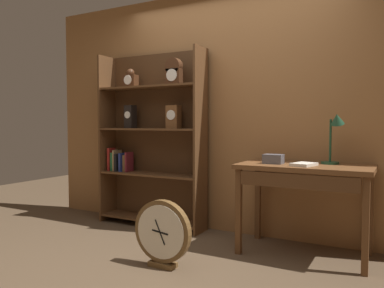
{
  "coord_description": "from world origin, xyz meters",
  "views": [
    {
      "loc": [
        1.59,
        -2.45,
        1.17
      ],
      "look_at": [
        -0.11,
        0.66,
        0.98
      ],
      "focal_mm": 35.67,
      "sensor_mm": 36.0,
      "label": 1
    }
  ],
  "objects_px": {
    "desk_lamp": "(335,132)",
    "open_repair_manual": "(304,164)",
    "bookshelf": "(152,138)",
    "toolbox_small": "(273,159)",
    "workbench": "(304,177)",
    "round_clock_large": "(162,233)"
  },
  "relations": [
    {
      "from": "desk_lamp",
      "to": "open_repair_manual",
      "type": "relative_size",
      "value": 2.11
    },
    {
      "from": "bookshelf",
      "to": "open_repair_manual",
      "type": "distance_m",
      "value": 1.81
    },
    {
      "from": "bookshelf",
      "to": "toolbox_small",
      "type": "distance_m",
      "value": 1.52
    },
    {
      "from": "workbench",
      "to": "toolbox_small",
      "type": "relative_size",
      "value": 6.65
    },
    {
      "from": "round_clock_large",
      "to": "workbench",
      "type": "bearing_deg",
      "value": 41.35
    },
    {
      "from": "workbench",
      "to": "toolbox_small",
      "type": "bearing_deg",
      "value": -172.08
    },
    {
      "from": "workbench",
      "to": "desk_lamp",
      "type": "xyz_separation_m",
      "value": [
        0.23,
        0.14,
        0.39
      ]
    },
    {
      "from": "workbench",
      "to": "bookshelf",
      "type": "bearing_deg",
      "value": 173.15
    },
    {
      "from": "bookshelf",
      "to": "round_clock_large",
      "type": "bearing_deg",
      "value": -51.77
    },
    {
      "from": "bookshelf",
      "to": "round_clock_large",
      "type": "xyz_separation_m",
      "value": [
        0.82,
        -1.04,
        -0.72
      ]
    },
    {
      "from": "workbench",
      "to": "round_clock_large",
      "type": "xyz_separation_m",
      "value": [
        -0.94,
        -0.83,
        -0.42
      ]
    },
    {
      "from": "workbench",
      "to": "toolbox_small",
      "type": "xyz_separation_m",
      "value": [
        -0.27,
        -0.04,
        0.15
      ]
    },
    {
      "from": "desk_lamp",
      "to": "toolbox_small",
      "type": "xyz_separation_m",
      "value": [
        -0.49,
        -0.18,
        -0.24
      ]
    },
    {
      "from": "desk_lamp",
      "to": "round_clock_large",
      "type": "xyz_separation_m",
      "value": [
        -1.17,
        -0.97,
        -0.81
      ]
    },
    {
      "from": "workbench",
      "to": "round_clock_large",
      "type": "bearing_deg",
      "value": -138.65
    },
    {
      "from": "open_repair_manual",
      "to": "round_clock_large",
      "type": "distance_m",
      "value": 1.32
    },
    {
      "from": "round_clock_large",
      "to": "open_repair_manual",
      "type": "bearing_deg",
      "value": 37.79
    },
    {
      "from": "bookshelf",
      "to": "workbench",
      "type": "distance_m",
      "value": 1.8
    },
    {
      "from": "bookshelf",
      "to": "toolbox_small",
      "type": "height_order",
      "value": "bookshelf"
    },
    {
      "from": "desk_lamp",
      "to": "round_clock_large",
      "type": "distance_m",
      "value": 1.72
    },
    {
      "from": "bookshelf",
      "to": "desk_lamp",
      "type": "bearing_deg",
      "value": -2.0
    },
    {
      "from": "toolbox_small",
      "to": "workbench",
      "type": "bearing_deg",
      "value": 7.92
    }
  ]
}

